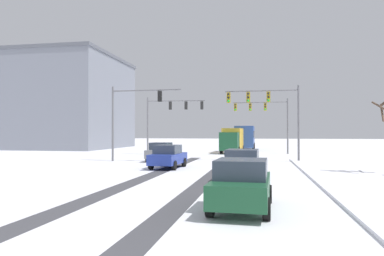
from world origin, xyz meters
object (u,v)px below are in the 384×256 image
office_building_far_left_block (37,103)px  box_truck_delivery (232,140)px  traffic_signal_far_right (265,113)px  traffic_signal_near_right (268,106)px  car_blue_second (168,156)px  car_grey_lead (161,152)px  car_dark_green_fourth (242,184)px  car_silver_third (243,165)px  bus_oncoming (245,136)px  traffic_signal_far_left (171,112)px  traffic_signal_near_left (131,110)px

office_building_far_left_block → box_truck_delivery: bearing=-15.8°
traffic_signal_far_right → traffic_signal_near_right: size_ratio=1.00×
car_blue_second → traffic_signal_near_right: bearing=46.3°
car_grey_lead → office_building_far_left_block: (-27.84, 23.63, 6.54)m
car_dark_green_fourth → car_silver_third: bearing=92.5°
bus_oncoming → office_building_far_left_block: size_ratio=0.40×
traffic_signal_far_left → traffic_signal_near_right: 13.48m
car_dark_green_fourth → traffic_signal_far_right: bearing=87.8°
traffic_signal_far_left → box_truck_delivery: (6.65, 4.71, -3.18)m
traffic_signal_far_left → car_grey_lead: bearing=-80.7°
car_blue_second → box_truck_delivery: bearing=81.7°
car_silver_third → office_building_far_left_block: office_building_far_left_block is taller
car_dark_green_fourth → bus_oncoming: 41.45m
box_truck_delivery → office_building_far_left_block: size_ratio=0.27×
traffic_signal_near_right → car_grey_lead: 10.06m
car_grey_lead → traffic_signal_far_right: bearing=56.0°
car_blue_second → car_silver_third: (5.40, -5.81, 0.00)m
car_silver_third → car_dark_green_fourth: 6.91m
traffic_signal_far_right → car_dark_green_fourth: bearing=-92.2°
traffic_signal_near_right → box_truck_delivery: size_ratio=0.87×
traffic_signal_far_left → bus_oncoming: traffic_signal_far_left is taller
traffic_signal_far_left → traffic_signal_near_left: 10.32m
car_blue_second → car_dark_green_fourth: size_ratio=1.00×
traffic_signal_near_left → car_grey_lead: (2.50, 0.66, -3.62)m
office_building_far_left_block → bus_oncoming: bearing=-1.4°
traffic_signal_near_right → office_building_far_left_block: 43.20m
traffic_signal_near_left → car_silver_third: traffic_signal_near_left is taller
traffic_signal_far_right → car_silver_third: size_ratio=1.57×
car_grey_lead → traffic_signal_far_left: bearing=99.3°
traffic_signal_far_left → car_dark_green_fourth: 30.01m
car_grey_lead → bus_oncoming: (6.35, 22.79, 1.18)m
car_grey_lead → car_silver_third: (7.52, -11.71, 0.00)m
traffic_signal_far_left → car_dark_green_fourth: bearing=-71.6°
car_silver_third → bus_oncoming: 34.54m
car_dark_green_fourth → traffic_signal_far_left: bearing=108.4°
car_dark_green_fourth → box_truck_delivery: bearing=94.8°
traffic_signal_far_left → office_building_far_left_block: (-26.26, 14.03, 2.55)m
traffic_signal_near_left → car_blue_second: size_ratio=1.56×
traffic_signal_far_left → box_truck_delivery: 8.74m
traffic_signal_near_left → car_dark_green_fourth: traffic_signal_near_left is taller
car_grey_lead → bus_oncoming: bearing=74.4°
car_dark_green_fourth → box_truck_delivery: size_ratio=0.56×
car_grey_lead → office_building_far_left_block: bearing=139.7°
bus_oncoming → office_building_far_left_block: office_building_far_left_block is taller
traffic_signal_near_right → car_blue_second: size_ratio=1.56×
traffic_signal_far_left → car_grey_lead: size_ratio=1.60×
traffic_signal_far_right → traffic_signal_near_right: 12.02m
traffic_signal_far_right → traffic_signal_near_right: same height
box_truck_delivery → office_building_far_left_block: office_building_far_left_block is taller
traffic_signal_far_right → traffic_signal_near_left: same height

